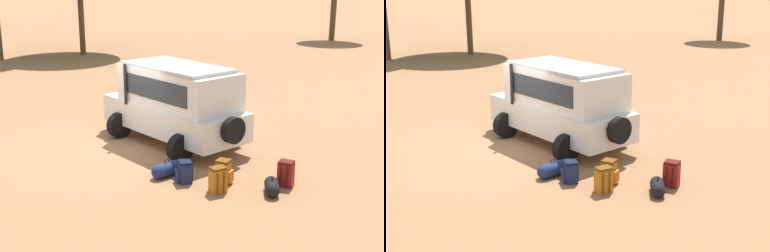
# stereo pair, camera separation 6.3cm
# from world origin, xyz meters

# --- Properties ---
(ground_plane) EXTENTS (320.00, 320.00, 0.00)m
(ground_plane) POSITION_xyz_m (0.00, 0.00, 0.00)
(ground_plane) COLOR #936642
(safari_vehicle) EXTENTS (5.35, 3.94, 2.44)m
(safari_vehicle) POSITION_xyz_m (1.27, 1.21, 1.29)
(safari_vehicle) COLOR silver
(safari_vehicle) RESTS_ON ground_plane
(backpack_beside_front_wheel) EXTENTS (0.44, 0.35, 0.61)m
(backpack_beside_front_wheel) POSITION_xyz_m (3.71, -1.28, 0.30)
(backpack_beside_front_wheel) COLOR #B26619
(backpack_beside_front_wheel) RESTS_ON ground_plane
(backpack_cluster_center) EXTENTS (0.48, 0.48, 0.64)m
(backpack_cluster_center) POSITION_xyz_m (3.76, -1.87, 0.31)
(backpack_cluster_center) COLOR #B26619
(backpack_cluster_center) RESTS_ON ground_plane
(backpack_near_rear_wheel) EXTENTS (0.39, 0.42, 0.65)m
(backpack_near_rear_wheel) POSITION_xyz_m (5.17, -0.86, 0.31)
(backpack_near_rear_wheel) COLOR maroon
(backpack_near_rear_wheel) RESTS_ON ground_plane
(backpack_outermost) EXTENTS (0.50, 0.49, 0.56)m
(backpack_outermost) POSITION_xyz_m (2.78, -1.60, 0.27)
(backpack_outermost) COLOR navy
(backpack_outermost) RESTS_ON ground_plane
(duffel_bag_low_black_case) EXTENTS (0.61, 0.88, 0.47)m
(duffel_bag_low_black_case) POSITION_xyz_m (2.20, -1.40, 0.19)
(duffel_bag_low_black_case) COLOR navy
(duffel_bag_low_black_case) RESTS_ON ground_plane
(duffel_bag_soft_canvas) EXTENTS (0.49, 0.81, 0.44)m
(duffel_bag_soft_canvas) POSITION_xyz_m (4.98, -1.46, 0.17)
(duffel_bag_soft_canvas) COLOR black
(duffel_bag_soft_canvas) RESTS_ON ground_plane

